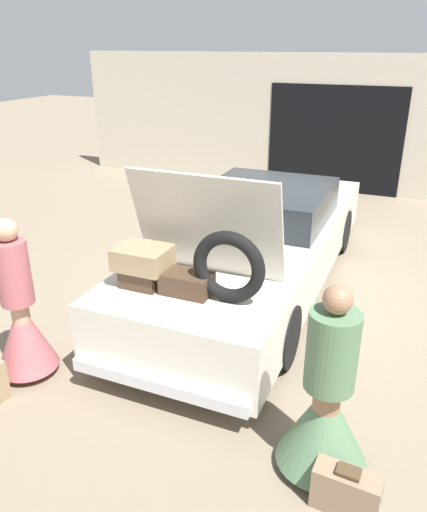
# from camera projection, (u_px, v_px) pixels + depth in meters

# --- Properties ---
(ground_plane) EXTENTS (40.00, 40.00, 0.00)m
(ground_plane) POSITION_uv_depth(u_px,v_px,m) (256.00, 284.00, 6.68)
(ground_plane) COLOR #7F705B
(garage_wall_back) EXTENTS (12.00, 0.14, 2.80)m
(garage_wall_back) POSITION_uv_depth(u_px,v_px,m) (336.00, 125.00, 10.44)
(garage_wall_back) COLOR beige
(garage_wall_back) RESTS_ON ground_plane
(car) EXTENTS (1.82, 5.42, 1.91)m
(car) POSITION_uv_depth(u_px,v_px,m) (257.00, 243.00, 6.44)
(car) COLOR silver
(car) RESTS_ON ground_plane
(person_left) EXTENTS (0.58, 0.58, 1.59)m
(person_left) POSITION_uv_depth(u_px,v_px,m) (22.00, 322.00, 4.69)
(person_left) COLOR tan
(person_left) RESTS_ON ground_plane
(person_right) EXTENTS (0.68, 0.68, 1.54)m
(person_right) POSITION_uv_depth(u_px,v_px,m) (326.00, 409.00, 3.61)
(person_right) COLOR #997051
(person_right) RESTS_ON ground_plane
(suitcase_beside_right_person) EXTENTS (0.47, 0.22, 0.36)m
(suitcase_beside_right_person) POSITION_uv_depth(u_px,v_px,m) (346.00, 491.00, 3.40)
(suitcase_beside_right_person) COLOR #8C7259
(suitcase_beside_right_person) RESTS_ON ground_plane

